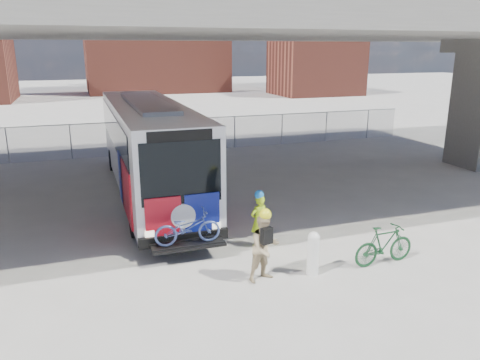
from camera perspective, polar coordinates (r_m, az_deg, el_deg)
name	(u,v)px	position (r m, az deg, el deg)	size (l,w,h in m)	color
ground	(235,227)	(15.30, -0.60, -5.71)	(160.00, 160.00, 0.00)	#9E9991
bus	(149,141)	(18.64, -11.06, 4.67)	(2.67, 12.90, 3.69)	silver
overpass	(200,22)	(18.10, -4.91, 18.70)	(40.00, 16.00, 7.95)	#605E59
chainlink_fence	(166,127)	(26.24, -9.02, 6.40)	(30.00, 0.06, 30.00)	gray
brick_buildings	(121,50)	(62.00, -14.29, 15.11)	(54.00, 22.00, 12.00)	brown
bollard	(313,252)	(12.14, 8.90, -8.63)	(0.30, 0.30, 1.17)	silver
cyclist_hivis	(259,220)	(13.58, 2.32, -4.84)	(0.64, 0.50, 1.71)	#ABD616
cyclist_tan	(265,247)	(11.63, 3.06, -8.15)	(0.97, 0.84, 1.88)	tan
bike_parked	(384,245)	(13.14, 17.17, -7.58)	(0.52, 1.83, 1.10)	#133C1E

